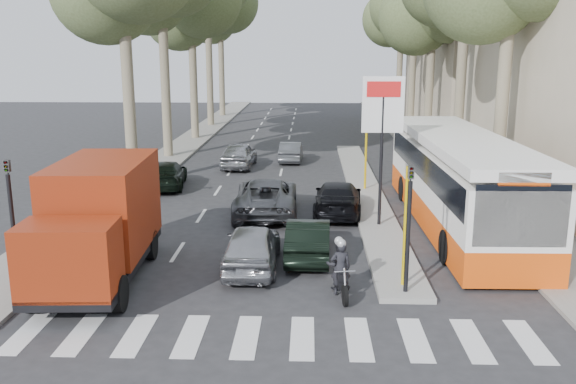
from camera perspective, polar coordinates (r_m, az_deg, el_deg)
name	(u,v)px	position (r m, az deg, el deg)	size (l,w,h in m)	color
ground	(287,275)	(18.21, -0.08, -7.79)	(120.00, 120.00, 0.00)	#28282B
sidewalk_right	(425,145)	(43.22, 12.67, 4.27)	(3.20, 70.00, 0.12)	gray
median_left	(194,138)	(46.26, -8.78, 5.01)	(2.40, 64.00, 0.12)	gray
traffic_island	(365,190)	(28.84, 7.19, 0.18)	(1.50, 26.00, 0.16)	gray
building_far	(496,31)	(53.14, 18.87, 14.10)	(11.00, 20.00, 16.00)	#B7A88E
billboard	(382,130)	(22.32, 8.81, 5.79)	(1.50, 12.10, 5.60)	yellow
traffic_light_island	(409,208)	(16.22, 11.28, -1.47)	(0.16, 0.41, 3.60)	black
traffic_light_left	(10,200)	(18.43, -24.55, -0.67)	(0.16, 0.41, 3.60)	black
tree_l_e	(221,5)	(61.85, -6.25, 17.01)	(7.40, 7.20, 14.49)	#6B604C
tree_r_c	(435,1)	(44.03, 13.62, 16.97)	(7.40, 7.20, 13.32)	#6B604C
tree_r_e	(403,7)	(59.85, 10.74, 16.67)	(7.40, 7.20, 14.10)	#6B604C
silver_hatchback	(252,246)	(18.59, -3.41, -5.10)	(1.63, 4.06, 1.38)	#9E9FA6
dark_hatchback	(308,238)	(19.53, 1.93, -4.35)	(1.35, 3.87, 1.27)	black
queue_car_a	(266,197)	(24.59, -2.06, -0.42)	(2.44, 5.30, 1.47)	#484A4F
queue_car_b	(338,198)	(24.72, 4.69, -0.56)	(1.86, 4.58, 1.33)	black
queue_car_c	(239,155)	(34.60, -4.63, 3.50)	(1.71, 4.25, 1.45)	#9B9DA3
queue_car_d	(291,152)	(36.34, 0.29, 3.80)	(1.26, 3.60, 1.19)	#53565B
queue_car_e	(166,174)	(30.03, -11.35, 1.63)	(1.79, 4.40, 1.28)	black
red_truck	(99,219)	(18.23, -17.27, -2.47)	(2.73, 6.46, 3.38)	black
city_bus	(458,178)	(23.60, 15.65, 1.24)	(3.10, 13.26, 3.48)	#F1500D
motorcycle	(340,268)	(16.74, 4.84, -7.07)	(0.76, 1.90, 1.62)	black
pedestrian_near	(555,215)	(23.12, 23.69, -1.98)	(0.93, 0.46, 1.59)	#493855
pedestrian_far	(526,183)	(28.22, 21.39, 0.80)	(1.02, 0.45, 1.58)	#6F6653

